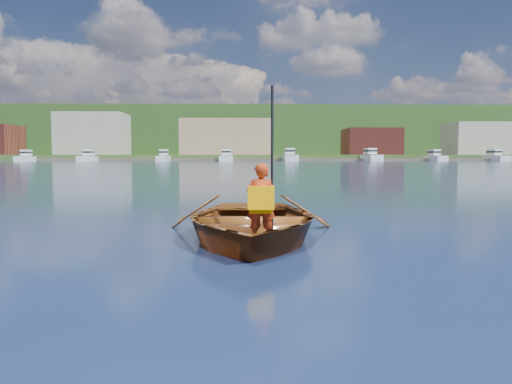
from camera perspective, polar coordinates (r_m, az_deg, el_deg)
The scene contains 8 objects.
ground at distance 6.61m, azimuth -10.95°, elevation -6.71°, with size 600.00×600.00×0.00m.
rowboat at distance 7.43m, azimuth -0.67°, elevation -3.41°, with size 2.94×4.05×0.82m.
child_paddler at distance 6.49m, azimuth 0.59°, elevation -1.10°, with size 0.39×0.34×2.06m.
shoreline at distance 243.19m, azimuth -1.68°, elevation 6.14°, with size 400.00×140.00×22.00m.
dock at distance 154.67m, azimuth 1.94°, elevation 3.69°, with size 160.01×11.42×0.80m.
waterfront_buildings at distance 171.76m, azimuth -4.39°, elevation 6.17°, with size 202.00×16.00×14.00m.
marina_yachts at distance 150.24m, azimuth 3.20°, elevation 4.04°, with size 144.15×13.88×4.17m.
hillside_trees at distance 238.83m, azimuth -3.14°, elevation 7.84°, with size 258.92×86.42×27.55m.
Camera 1 is at (1.09, -6.41, 1.22)m, focal length 35.00 mm.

